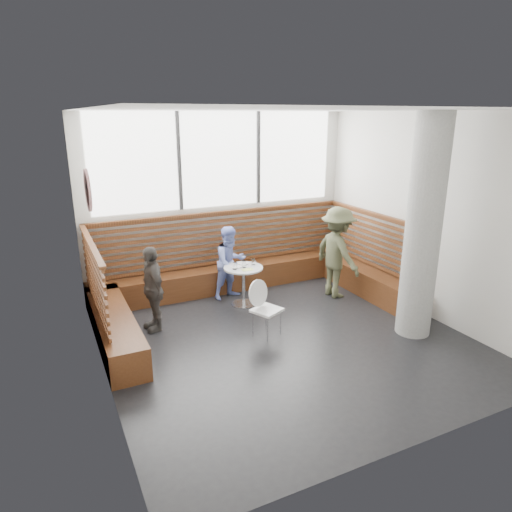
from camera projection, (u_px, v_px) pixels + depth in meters
name	position (u px, v px, depth m)	size (l,w,h in m)	color
room	(288.00, 233.00, 6.18)	(5.00, 5.00, 3.20)	silver
booth	(237.00, 276.00, 8.05)	(5.00, 2.50, 1.44)	#4B2812
concrete_column	(423.00, 229.00, 6.42)	(0.50, 0.50, 3.20)	gray
wall_art	(88.00, 190.00, 5.29)	(0.50, 0.50, 0.03)	white
cafe_table	(243.00, 278.00, 7.73)	(0.66, 0.66, 0.68)	silver
cafe_chair	(265.00, 304.00, 6.68)	(0.40, 0.39, 0.84)	white
adult_man	(337.00, 253.00, 8.04)	(1.05, 0.60, 1.63)	#505438
child_back	(231.00, 263.00, 8.02)	(0.63, 0.49, 1.30)	#8799EB
child_left	(152.00, 289.00, 6.81)	(0.77, 0.32, 1.31)	#4A4743
plate_near	(236.00, 267.00, 7.68)	(0.19, 0.19, 0.01)	white
plate_far	(243.00, 263.00, 7.86)	(0.21, 0.21, 0.01)	white
glass_left	(235.00, 266.00, 7.56)	(0.07, 0.07, 0.12)	white
glass_mid	(244.00, 264.00, 7.65)	(0.07, 0.07, 0.11)	white
glass_right	(253.00, 262.00, 7.80)	(0.06, 0.06, 0.10)	white
menu_card	(247.00, 270.00, 7.55)	(0.19, 0.14, 0.00)	#A5C64C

